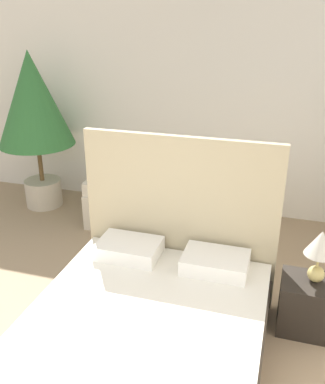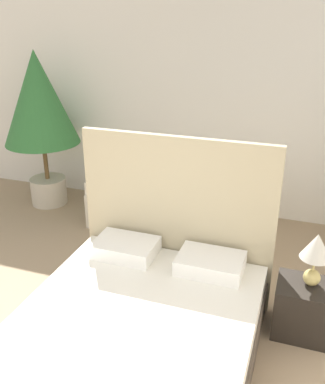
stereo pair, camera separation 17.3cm
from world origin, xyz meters
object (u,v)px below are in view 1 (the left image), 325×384
Objects in this scene: armchair_near_window_left at (115,201)px; armchair_near_window_right at (187,210)px; nightstand at (308,305)px; bed at (148,325)px; potted_palm at (33,106)px; table_lamp at (320,248)px.

armchair_near_window_left is 0.97m from armchair_near_window_right.
bed is at bearing -149.31° from nightstand.
armchair_near_window_right is 2.41m from potted_palm.
table_lamp is at bearing -43.53° from armchair_near_window_right.
armchair_near_window_left is 1.62m from potted_palm.
armchair_near_window_left is 2.77m from nightstand.
armchair_near_window_left is at bearing -179.14° from armchair_near_window_right.
bed is 1.50m from table_lamp.
table_lamp is at bearing 40.91° from nightstand.
nightstand is (1.41, -1.43, -0.04)m from armchair_near_window_right.
table_lamp is (0.03, 0.02, 0.55)m from nightstand.
armchair_near_window_right is at bearing 134.64° from nightstand.
nightstand is at bearing -35.59° from armchair_near_window_left.
potted_palm is 3.94m from table_lamp.
potted_palm reaches higher than table_lamp.
potted_palm is 4.42× the size of nightstand.
nightstand is (1.19, 0.71, -0.06)m from bed.
armchair_near_window_left is (-1.18, 2.14, -0.02)m from bed.
bed reaches higher than armchair_near_window_left.
armchair_near_window_right is 1.80× the size of table_lamp.
table_lamp reaches higher than armchair_near_window_right.
table_lamp is at bearing -34.92° from armchair_near_window_left.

